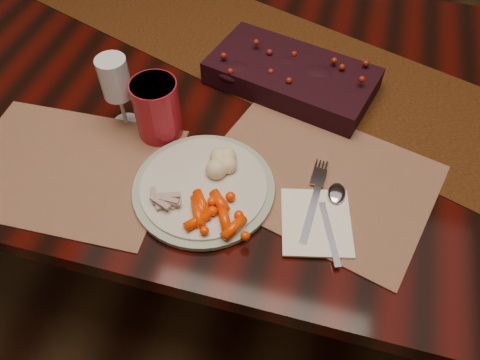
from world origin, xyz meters
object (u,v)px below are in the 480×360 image
(centerpiece, at_px, (292,73))
(red_cup, at_px, (157,109))
(dining_table, at_px, (258,192))
(napkin, at_px, (316,222))
(mashed_potatoes, at_px, (218,159))
(placemat_main, at_px, (318,177))
(baby_carrots, at_px, (221,209))
(turkey_shreds, at_px, (163,201))
(dinner_plate, at_px, (204,187))
(wine_glass, at_px, (119,94))

(centerpiece, relative_size, red_cup, 2.89)
(dining_table, bearing_deg, napkin, -61.68)
(mashed_potatoes, distance_m, napkin, 0.22)
(red_cup, bearing_deg, mashed_potatoes, -26.78)
(dining_table, distance_m, red_cup, 0.51)
(red_cup, bearing_deg, centerpiece, 42.78)
(placemat_main, relative_size, baby_carrots, 3.53)
(red_cup, bearing_deg, turkey_shreds, -67.28)
(dinner_plate, xyz_separation_m, mashed_potatoes, (0.01, 0.05, 0.03))
(napkin, xyz_separation_m, wine_glass, (-0.43, 0.15, 0.08))
(dining_table, height_order, turkey_shreds, turkey_shreds)
(dining_table, relative_size, red_cup, 14.35)
(dinner_plate, relative_size, turkey_shreds, 3.72)
(turkey_shreds, bearing_deg, centerpiece, 68.65)
(dining_table, bearing_deg, baby_carrots, -89.06)
(placemat_main, height_order, mashed_potatoes, mashed_potatoes)
(centerpiece, relative_size, mashed_potatoes, 4.57)
(placemat_main, height_order, turkey_shreds, turkey_shreds)
(wine_glass, bearing_deg, turkey_shreds, -50.00)
(centerpiece, height_order, wine_glass, wine_glass)
(dining_table, xyz_separation_m, mashed_potatoes, (-0.03, -0.25, 0.42))
(dinner_plate, relative_size, mashed_potatoes, 3.36)
(turkey_shreds, bearing_deg, red_cup, 112.72)
(turkey_shreds, relative_size, napkin, 0.50)
(placemat_main, xyz_separation_m, dinner_plate, (-0.20, -0.09, 0.01))
(dining_table, relative_size, wine_glass, 10.92)
(turkey_shreds, xyz_separation_m, napkin, (0.27, 0.04, -0.02))
(centerpiece, bearing_deg, mashed_potatoes, -106.32)
(turkey_shreds, relative_size, red_cup, 0.57)
(centerpiece, bearing_deg, red_cup, -137.22)
(centerpiece, relative_size, wine_glass, 2.20)
(turkey_shreds, bearing_deg, wine_glass, 130.00)
(baby_carrots, height_order, wine_glass, wine_glass)
(placemat_main, distance_m, baby_carrots, 0.21)
(placemat_main, relative_size, napkin, 2.98)
(dining_table, relative_size, napkin, 12.67)
(placemat_main, bearing_deg, wine_glass, -169.51)
(mashed_potatoes, height_order, red_cup, red_cup)
(baby_carrots, height_order, turkey_shreds, baby_carrots)
(dinner_plate, bearing_deg, centerpiece, 73.78)
(dining_table, bearing_deg, placemat_main, -53.11)
(dinner_plate, bearing_deg, baby_carrots, -45.08)
(baby_carrots, distance_m, red_cup, 0.26)
(baby_carrots, relative_size, wine_glass, 0.73)
(napkin, bearing_deg, wine_glass, 148.15)
(placemat_main, relative_size, turkey_shreds, 5.91)
(dinner_plate, bearing_deg, napkin, -4.90)
(dinner_plate, bearing_deg, dining_table, 81.57)
(dinner_plate, bearing_deg, turkey_shreds, -133.85)
(dining_table, xyz_separation_m, red_cup, (-0.18, -0.18, 0.44))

